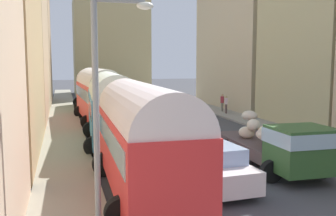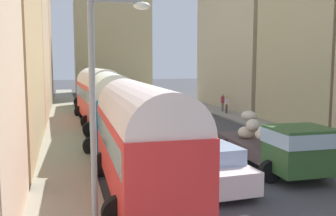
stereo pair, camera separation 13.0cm
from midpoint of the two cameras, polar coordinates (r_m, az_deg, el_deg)
ground_plane at (r=34.89m, az=-3.17°, el=-1.16°), size 154.00×154.00×0.00m
sidewalk_left at (r=34.12m, az=-15.16°, el=-1.44°), size 2.50×70.00×0.14m
sidewalk_right at (r=37.07m, az=7.85°, el=-0.64°), size 2.50×70.00×0.14m
building_left_2 at (r=35.42m, az=-22.25°, el=10.35°), size 6.22×13.37×14.58m
building_left_3 at (r=47.36m, az=-19.60°, el=8.30°), size 4.27×9.42×12.81m
building_right_2 at (r=31.08m, az=21.36°, el=9.29°), size 5.34×9.50×12.83m
building_right_3 at (r=41.68m, az=10.18°, el=9.18°), size 4.59×14.34×13.23m
distant_church at (r=59.60m, az=-8.42°, el=10.06°), size 10.95×7.25×23.66m
parked_bus_0 at (r=13.79m, az=-3.99°, el=-3.88°), size 3.37×8.91×4.04m
parked_bus_1 at (r=22.59m, az=-8.48°, el=0.40°), size 3.54×8.28×4.18m
parked_bus_2 at (r=31.50m, az=-10.44°, el=2.26°), size 3.62×10.05×4.30m
parked_bus_3 at (r=40.47m, az=-11.53°, el=2.98°), size 3.38×8.10×4.07m
cargo_truck_0 at (r=17.68m, az=15.83°, el=-5.19°), size 3.25×7.46×2.25m
car_0 at (r=34.43m, az=0.13°, el=0.09°), size 2.17×4.26×1.59m
car_1 at (r=40.58m, az=-2.27°, el=1.03°), size 2.28×3.80×1.52m
car_2 at (r=46.88m, az=-4.41°, el=1.87°), size 2.21×3.88×1.68m
car_3 at (r=54.53m, az=-5.74°, el=2.51°), size 2.20×3.77×1.64m
car_4 at (r=14.84m, az=7.00°, el=-8.67°), size 2.45×4.03×1.68m
car_5 at (r=29.26m, az=-3.98°, el=-1.13°), size 2.33×3.84×1.55m
car_6 at (r=35.67m, az=-7.00°, el=0.21°), size 2.42×3.77×1.51m
car_7 at (r=47.88m, az=-8.57°, el=1.81°), size 2.48×3.81×1.48m
pedestrian_0 at (r=35.73m, az=8.43°, el=0.60°), size 0.39×0.39×1.75m
pedestrian_1 at (r=37.27m, az=7.87°, el=0.89°), size 0.42×0.42×1.80m
streetlamp_near at (r=9.95m, az=-9.75°, el=1.07°), size 1.58×0.28×6.39m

